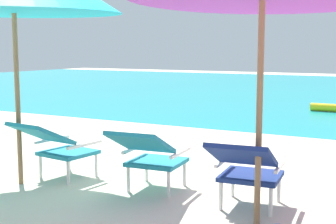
% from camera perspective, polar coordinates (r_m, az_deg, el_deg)
% --- Properties ---
extents(ground_plane, '(40.00, 40.00, 0.00)m').
position_cam_1_polar(ground_plane, '(8.64, 11.86, -2.07)').
color(ground_plane, beige).
extents(lounge_chair_left, '(0.64, 0.93, 0.68)m').
position_cam_1_polar(lounge_chair_left, '(5.29, -13.22, -3.76)').
color(lounge_chair_left, teal).
rests_on(lounge_chair_left, ground_plane).
extents(lounge_chair_center, '(0.61, 0.92, 0.68)m').
position_cam_1_polar(lounge_chair_center, '(4.71, -2.22, -4.96)').
color(lounge_chair_center, teal).
rests_on(lounge_chair_center, ground_plane).
extents(lounge_chair_right, '(0.63, 0.93, 0.68)m').
position_cam_1_polar(lounge_chair_right, '(4.23, 9.38, -6.49)').
color(lounge_chair_right, navy).
rests_on(lounge_chair_right, ground_plane).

